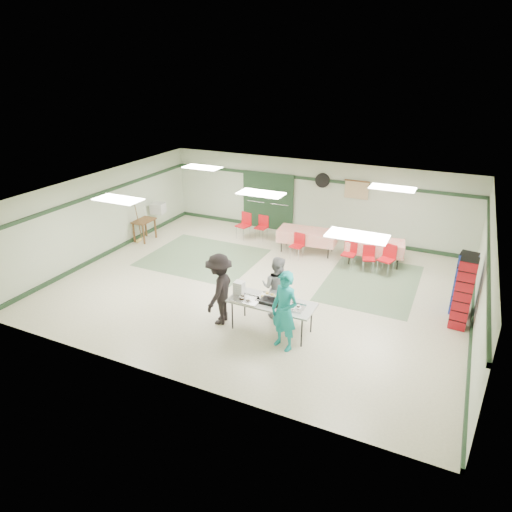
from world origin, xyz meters
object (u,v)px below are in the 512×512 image
at_px(dining_table_a, 375,246).
at_px(chair_a, 369,256).
at_px(volunteer_teal, 285,311).
at_px(chair_b, 350,251).
at_px(chair_loose_b, 245,223).
at_px(volunteer_grey, 277,287).
at_px(dining_table_b, 307,236).
at_px(crate_stack_red, 463,294).
at_px(broom, 138,222).
at_px(crate_stack_blue_b, 464,283).
at_px(crate_stack_blue_a, 463,291).
at_px(chair_loose_a, 262,225).
at_px(printer_table, 144,223).
at_px(office_printer, 158,208).
at_px(chair_d, 298,243).
at_px(serving_table, 272,304).
at_px(volunteer_dark, 219,289).
at_px(chair_c, 388,256).

distance_m(dining_table_a, chair_a, 0.59).
height_order(volunteer_teal, chair_b, volunteer_teal).
xyz_separation_m(dining_table_a, chair_loose_b, (-4.63, 0.29, -0.00)).
distance_m(volunteer_grey, chair_b, 3.78).
bearing_deg(dining_table_b, crate_stack_red, -36.00).
bearing_deg(chair_a, broom, 171.49).
bearing_deg(crate_stack_blue_b, crate_stack_blue_a, -90.00).
bearing_deg(broom, dining_table_a, 7.43).
bearing_deg(chair_loose_a, crate_stack_blue_a, -17.20).
distance_m(printer_table, broom, 0.24).
xyz_separation_m(crate_stack_red, office_printer, (-10.30, 2.31, 0.04)).
xyz_separation_m(chair_loose_b, crate_stack_blue_a, (7.22, -2.48, 0.08)).
xyz_separation_m(chair_loose_a, printer_table, (-3.67, -1.89, 0.12)).
distance_m(volunteer_teal, chair_b, 4.84).
relative_size(chair_loose_b, office_printer, 1.98).
relative_size(chair_b, chair_loose_a, 1.02).
xyz_separation_m(chair_loose_a, office_printer, (-3.67, -1.04, 0.42)).
relative_size(chair_d, crate_stack_red, 0.46).
bearing_deg(serving_table, volunteer_dark, -172.42).
height_order(chair_c, crate_stack_red, crate_stack_red).
bearing_deg(office_printer, dining_table_a, -4.93).
xyz_separation_m(chair_c, printer_table, (-8.21, -0.84, 0.07)).
distance_m(serving_table, dining_table_b, 4.96).
relative_size(crate_stack_blue_a, crate_stack_red, 0.73).
bearing_deg(broom, dining_table_b, 11.81).
bearing_deg(chair_a, volunteer_teal, -115.56).
xyz_separation_m(volunteer_grey, chair_loose_b, (-3.11, 4.51, -0.23)).
relative_size(volunteer_teal, office_printer, 3.92).
height_order(crate_stack_blue_b, office_printer, crate_stack_blue_b).
xyz_separation_m(volunteer_dark, chair_d, (0.34, 4.48, -0.39)).
bearing_deg(chair_loose_a, chair_loose_b, -157.27).
bearing_deg(chair_c, broom, -156.15).
bearing_deg(volunteer_grey, volunteer_dark, 32.23).
distance_m(chair_loose_a, crate_stack_blue_a, 7.15).
xyz_separation_m(volunteer_teal, crate_stack_blue_b, (3.45, 3.32, -0.12)).
distance_m(crate_stack_red, printer_table, 10.41).
xyz_separation_m(volunteer_teal, crate_stack_red, (3.45, 2.52, -0.03)).
height_order(crate_stack_red, printer_table, crate_stack_red).
distance_m(volunteer_teal, chair_c, 5.02).
relative_size(serving_table, broom, 1.42).
distance_m(volunteer_dark, crate_stack_red, 5.68).
relative_size(dining_table_b, chair_b, 2.29).
bearing_deg(volunteer_dark, volunteer_grey, 118.84).
relative_size(volunteer_teal, chair_a, 2.35).
bearing_deg(chair_a, serving_table, -123.04).
xyz_separation_m(dining_table_b, chair_c, (2.70, -0.57, -0.01)).
xyz_separation_m(serving_table, broom, (-6.42, 3.28, 0.01)).
xyz_separation_m(chair_loose_b, crate_stack_blue_b, (7.22, -2.36, 0.23)).
distance_m(dining_table_a, dining_table_b, 2.20).
bearing_deg(crate_stack_blue_b, chair_loose_b, 161.92).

